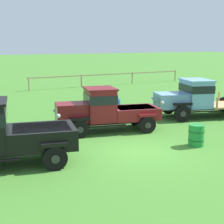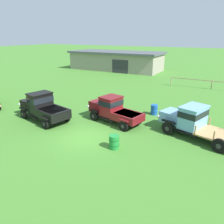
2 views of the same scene
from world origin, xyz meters
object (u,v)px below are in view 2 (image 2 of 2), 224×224
(farm_shed, at_px, (116,60))
(vintage_truck_second_in_line, at_px, (43,107))
(oil_drum_beside_row, at_px, (154,110))
(vintage_truck_midrow_center, at_px, (113,109))
(vintage_truck_far_side, at_px, (191,119))
(oil_drum_near_fence, at_px, (114,142))

(farm_shed, relative_size, vintage_truck_second_in_line, 3.33)
(vintage_truck_second_in_line, relative_size, oil_drum_beside_row, 6.13)
(vintage_truck_midrow_center, xyz_separation_m, vintage_truck_far_side, (5.91, 0.50, 0.07))
(vintage_truck_midrow_center, distance_m, oil_drum_beside_row, 4.08)
(farm_shed, xyz_separation_m, oil_drum_near_fence, (15.10, -29.01, -1.39))
(vintage_truck_far_side, bearing_deg, vintage_truck_second_in_line, -165.70)
(oil_drum_beside_row, height_order, oil_drum_near_fence, oil_drum_beside_row)
(oil_drum_near_fence, bearing_deg, vintage_truck_midrow_center, 119.22)
(farm_shed, distance_m, vintage_truck_far_side, 31.01)
(farm_shed, relative_size, oil_drum_beside_row, 20.42)
(vintage_truck_second_in_line, distance_m, oil_drum_near_fence, 7.68)
(oil_drum_beside_row, bearing_deg, vintage_truck_midrow_center, -126.28)
(vintage_truck_midrow_center, height_order, oil_drum_near_fence, vintage_truck_midrow_center)
(oil_drum_near_fence, bearing_deg, vintage_truck_far_side, 49.58)
(oil_drum_beside_row, bearing_deg, vintage_truck_second_in_line, -143.92)
(farm_shed, bearing_deg, oil_drum_beside_row, -55.01)
(oil_drum_beside_row, bearing_deg, vintage_truck_far_side, -38.05)
(oil_drum_beside_row, bearing_deg, oil_drum_near_fence, -91.70)
(farm_shed, height_order, oil_drum_beside_row, farm_shed)
(vintage_truck_midrow_center, bearing_deg, oil_drum_beside_row, 53.72)
(farm_shed, relative_size, oil_drum_near_fence, 20.85)
(vintage_truck_midrow_center, height_order, oil_drum_beside_row, vintage_truck_midrow_center)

